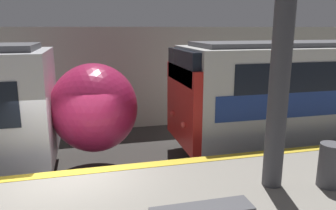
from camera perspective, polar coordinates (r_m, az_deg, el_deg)
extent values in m
cube|color=gold|center=(7.31, -16.89, -11.24)|extent=(40.00, 0.30, 0.01)
cube|color=#B2AD9E|center=(13.39, -15.96, 4.09)|extent=(50.00, 0.15, 4.13)
cylinder|color=#47474C|center=(6.25, 18.82, 3.78)|extent=(0.37, 0.37, 4.03)
ellipsoid|color=#B21E4C|center=(9.44, -12.70, -0.41)|extent=(2.42, 2.63, 2.47)
sphere|color=#F2EFCC|center=(9.61, -6.90, -2.65)|extent=(0.20, 0.20, 0.20)
cube|color=red|center=(9.85, 2.56, -0.05)|extent=(0.25, 2.80, 2.36)
cube|color=black|center=(9.64, 2.63, 6.78)|extent=(0.25, 2.52, 0.94)
sphere|color=#EA4C42|center=(9.32, 2.75, -3.46)|extent=(0.18, 0.18, 0.18)
sphere|color=#EA4C42|center=(10.51, 0.73, -1.49)|extent=(0.18, 0.18, 0.18)
cube|color=#4C4C51|center=(4.98, 5.99, -17.78)|extent=(1.50, 0.40, 0.08)
cylinder|color=#4C4C51|center=(7.04, 26.42, -9.37)|extent=(0.44, 0.44, 0.85)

